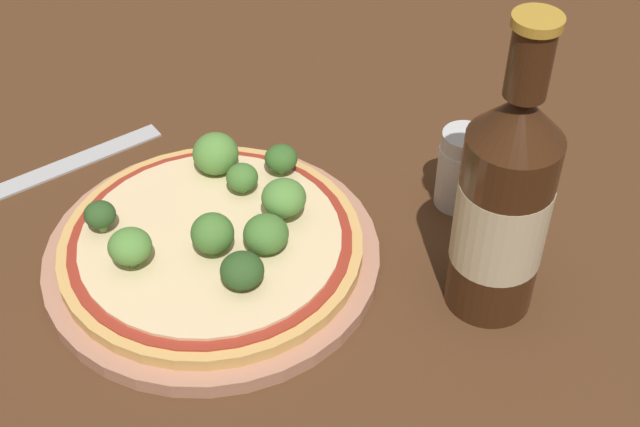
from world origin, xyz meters
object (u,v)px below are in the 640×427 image
pizza (211,243)px  beer_bottle (503,205)px  pepper_shaker (461,169)px  fork (54,169)px

pizza → beer_bottle: 0.21m
pepper_shaker → fork: pepper_shaker is taller
pepper_shaker → fork: (-0.23, -0.24, -0.03)m
pizza → fork: size_ratio=1.16×
pizza → pepper_shaker: bearing=72.0°
pizza → beer_bottle: bearing=42.4°
beer_bottle → fork: size_ratio=1.18×
beer_bottle → pepper_shaker: (-0.09, 0.05, -0.05)m
beer_bottle → pizza: bearing=-137.6°
pepper_shaker → fork: size_ratio=0.36×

